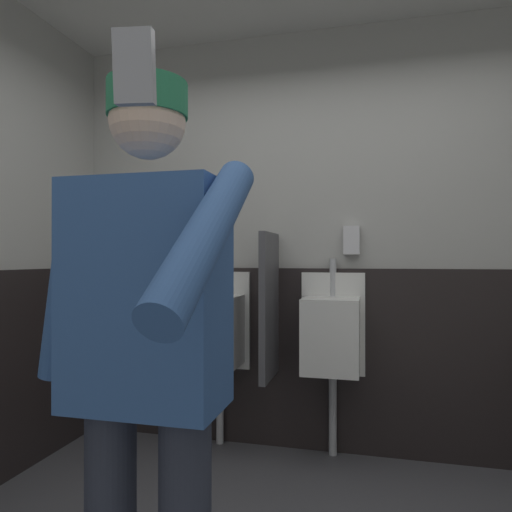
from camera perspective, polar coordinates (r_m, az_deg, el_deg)
wall_back at (r=3.08m, az=8.83°, el=2.12°), size 4.02×0.12×2.74m
wainscot_band_back at (r=3.07m, az=8.71°, el=-12.56°), size 3.42×0.03×1.18m
urinal_left at (r=3.05m, az=-5.04°, el=-9.05°), size 0.40×0.34×1.24m
urinal_middle at (r=2.89m, az=9.34°, el=-9.52°), size 0.40×0.34×1.24m
privacy_divider_panel at (r=2.86m, az=1.66°, el=-6.14°), size 0.04×0.40×0.90m
person at (r=1.29m, az=-13.52°, el=-10.98°), size 0.63×0.60×1.72m
cell_phone at (r=0.77m, az=-14.86°, el=21.70°), size 0.06×0.04×0.11m
soap_dispenser at (r=2.97m, az=11.77°, el=1.93°), size 0.10×0.07×0.18m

